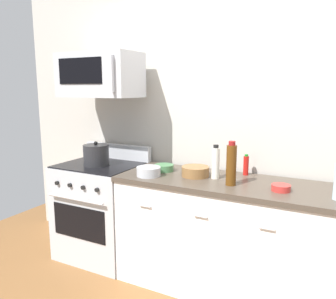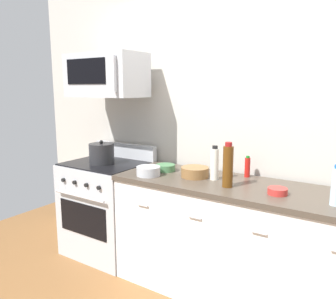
{
  "view_description": "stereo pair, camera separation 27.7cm",
  "coord_description": "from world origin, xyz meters",
  "px_view_note": "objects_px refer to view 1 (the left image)",
  "views": [
    {
      "loc": [
        0.61,
        -2.47,
        1.63
      ],
      "look_at": [
        -0.64,
        -0.05,
        1.13
      ],
      "focal_mm": 35.94,
      "sensor_mm": 36.0,
      "label": 1
    },
    {
      "loc": [
        0.85,
        -2.33,
        1.63
      ],
      "look_at": [
        -0.64,
        -0.05,
        1.13
      ],
      "focal_mm": 35.94,
      "sensor_mm": 36.0,
      "label": 2
    }
  ],
  "objects_px": {
    "bottle_vinegar_white": "(216,163)",
    "bowl_steel_prep": "(149,171)",
    "bottle_hot_sauce_red": "(246,165)",
    "bowl_red_small": "(281,188)",
    "microwave": "(100,75)",
    "range_oven": "(102,209)",
    "stockpot": "(96,155)",
    "bowl_green_glaze": "(164,167)",
    "bottle_wine_amber": "(231,164)",
    "bowl_wooden_salad": "(195,171)"
  },
  "relations": [
    {
      "from": "bottle_wine_amber",
      "to": "bowl_red_small",
      "type": "distance_m",
      "value": 0.38
    },
    {
      "from": "bottle_hot_sauce_red",
      "to": "stockpot",
      "type": "xyz_separation_m",
      "value": [
        -1.33,
        -0.3,
        0.02
      ]
    },
    {
      "from": "microwave",
      "to": "bottle_hot_sauce_red",
      "type": "relative_size",
      "value": 4.27
    },
    {
      "from": "bowl_green_glaze",
      "to": "bowl_steel_prep",
      "type": "bearing_deg",
      "value": -98.93
    },
    {
      "from": "bottle_hot_sauce_red",
      "to": "bowl_green_glaze",
      "type": "bearing_deg",
      "value": -163.75
    },
    {
      "from": "stockpot",
      "to": "bottle_hot_sauce_red",
      "type": "bearing_deg",
      "value": 12.56
    },
    {
      "from": "bowl_wooden_salad",
      "to": "stockpot",
      "type": "height_order",
      "value": "stockpot"
    },
    {
      "from": "bowl_wooden_salad",
      "to": "stockpot",
      "type": "xyz_separation_m",
      "value": [
        -0.98,
        -0.06,
        0.06
      ]
    },
    {
      "from": "bowl_red_small",
      "to": "range_oven",
      "type": "bearing_deg",
      "value": 177.14
    },
    {
      "from": "bottle_hot_sauce_red",
      "to": "microwave",
      "type": "bearing_deg",
      "value": -171.51
    },
    {
      "from": "bottle_hot_sauce_red",
      "to": "bowl_green_glaze",
      "type": "distance_m",
      "value": 0.7
    },
    {
      "from": "bottle_hot_sauce_red",
      "to": "bowl_red_small",
      "type": "bearing_deg",
      "value": -44.27
    },
    {
      "from": "bottle_wine_amber",
      "to": "bottle_vinegar_white",
      "type": "xyz_separation_m",
      "value": [
        -0.17,
        0.13,
        -0.03
      ]
    },
    {
      "from": "microwave",
      "to": "bowl_green_glaze",
      "type": "distance_m",
      "value": 1.04
    },
    {
      "from": "range_oven",
      "to": "stockpot",
      "type": "xyz_separation_m",
      "value": [
        0.0,
        -0.05,
        0.55
      ]
    },
    {
      "from": "bowl_green_glaze",
      "to": "bowl_red_small",
      "type": "height_order",
      "value": "bowl_green_glaze"
    },
    {
      "from": "microwave",
      "to": "bowl_steel_prep",
      "type": "height_order",
      "value": "microwave"
    },
    {
      "from": "range_oven",
      "to": "stockpot",
      "type": "bearing_deg",
      "value": -90.0
    },
    {
      "from": "bowl_steel_prep",
      "to": "stockpot",
      "type": "relative_size",
      "value": 0.84
    },
    {
      "from": "microwave",
      "to": "range_oven",
      "type": "bearing_deg",
      "value": -90.29
    },
    {
      "from": "bottle_hot_sauce_red",
      "to": "stockpot",
      "type": "relative_size",
      "value": 0.74
    },
    {
      "from": "bottle_vinegar_white",
      "to": "microwave",
      "type": "bearing_deg",
      "value": 178.82
    },
    {
      "from": "bowl_green_glaze",
      "to": "bowl_wooden_salad",
      "type": "height_order",
      "value": "bowl_wooden_salad"
    },
    {
      "from": "bowl_wooden_salad",
      "to": "bottle_vinegar_white",
      "type": "bearing_deg",
      "value": 3.62
    },
    {
      "from": "bowl_green_glaze",
      "to": "bowl_wooden_salad",
      "type": "bearing_deg",
      "value": -6.98
    },
    {
      "from": "bottle_hot_sauce_red",
      "to": "bowl_red_small",
      "type": "height_order",
      "value": "bottle_hot_sauce_red"
    },
    {
      "from": "bottle_vinegar_white",
      "to": "bowl_green_glaze",
      "type": "xyz_separation_m",
      "value": [
        -0.48,
        0.03,
        -0.1
      ]
    },
    {
      "from": "bottle_vinegar_white",
      "to": "bowl_green_glaze",
      "type": "distance_m",
      "value": 0.49
    },
    {
      "from": "bottle_hot_sauce_red",
      "to": "bowl_green_glaze",
      "type": "xyz_separation_m",
      "value": [
        -0.67,
        -0.19,
        -0.05
      ]
    },
    {
      "from": "bottle_hot_sauce_red",
      "to": "bowl_wooden_salad",
      "type": "bearing_deg",
      "value": -146.8
    },
    {
      "from": "bowl_green_glaze",
      "to": "stockpot",
      "type": "height_order",
      "value": "stockpot"
    },
    {
      "from": "microwave",
      "to": "bottle_hot_sauce_red",
      "type": "bearing_deg",
      "value": 8.49
    },
    {
      "from": "bowl_green_glaze",
      "to": "bowl_steel_prep",
      "type": "xyz_separation_m",
      "value": [
        -0.03,
        -0.21,
        0.01
      ]
    },
    {
      "from": "bowl_steel_prep",
      "to": "stockpot",
      "type": "height_order",
      "value": "stockpot"
    },
    {
      "from": "microwave",
      "to": "bowl_red_small",
      "type": "height_order",
      "value": "microwave"
    },
    {
      "from": "microwave",
      "to": "bottle_vinegar_white",
      "type": "xyz_separation_m",
      "value": [
        1.14,
        -0.02,
        -0.7
      ]
    },
    {
      "from": "bowl_green_glaze",
      "to": "bowl_wooden_salad",
      "type": "xyz_separation_m",
      "value": [
        0.31,
        -0.04,
        0.01
      ]
    },
    {
      "from": "bottle_vinegar_white",
      "to": "bowl_green_glaze",
      "type": "bearing_deg",
      "value": 176.71
    },
    {
      "from": "bowl_red_small",
      "to": "bowl_wooden_salad",
      "type": "xyz_separation_m",
      "value": [
        -0.69,
        0.09,
        0.02
      ]
    },
    {
      "from": "range_oven",
      "to": "bowl_green_glaze",
      "type": "relative_size",
      "value": 6.4
    },
    {
      "from": "bottle_hot_sauce_red",
      "to": "bottle_wine_amber",
      "type": "relative_size",
      "value": 0.52
    },
    {
      "from": "range_oven",
      "to": "bottle_vinegar_white",
      "type": "height_order",
      "value": "bottle_vinegar_white"
    },
    {
      "from": "bottle_vinegar_white",
      "to": "bowl_red_small",
      "type": "xyz_separation_m",
      "value": [
        0.52,
        -0.1,
        -0.11
      ]
    },
    {
      "from": "range_oven",
      "to": "bowl_red_small",
      "type": "bearing_deg",
      "value": -2.86
    },
    {
      "from": "bottle_vinegar_white",
      "to": "bowl_steel_prep",
      "type": "bearing_deg",
      "value": -160.59
    },
    {
      "from": "bottle_wine_amber",
      "to": "bowl_red_small",
      "type": "height_order",
      "value": "bottle_wine_amber"
    },
    {
      "from": "bowl_steel_prep",
      "to": "microwave",
      "type": "bearing_deg",
      "value": 162.05
    },
    {
      "from": "bowl_steel_prep",
      "to": "bottle_vinegar_white",
      "type": "bearing_deg",
      "value": 19.41
    },
    {
      "from": "range_oven",
      "to": "bowl_wooden_salad",
      "type": "xyz_separation_m",
      "value": [
        0.98,
        0.01,
        0.49
      ]
    },
    {
      "from": "bottle_wine_amber",
      "to": "bowl_green_glaze",
      "type": "relative_size",
      "value": 1.99
    }
  ]
}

